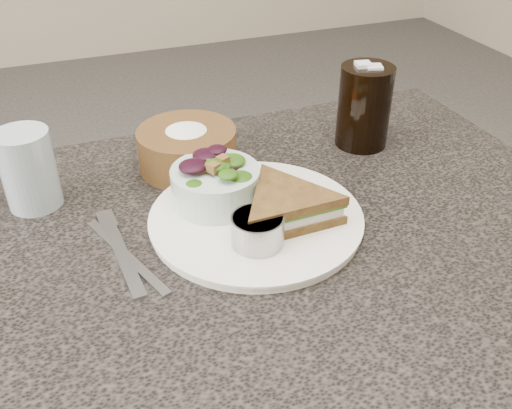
{
  "coord_description": "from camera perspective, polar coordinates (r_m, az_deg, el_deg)",
  "views": [
    {
      "loc": [
        -0.21,
        -0.57,
        1.21
      ],
      "look_at": [
        0.02,
        0.02,
        0.78
      ],
      "focal_mm": 40.0,
      "sensor_mm": 36.0,
      "label": 1
    }
  ],
  "objects": [
    {
      "name": "salad_bowl",
      "position": [
        0.79,
        -4.08,
        2.49
      ],
      "size": [
        0.14,
        0.14,
        0.07
      ],
      "primitive_type": null,
      "rotation": [
        0.0,
        0.0,
        -0.16
      ],
      "color": "#B2CABC",
      "rests_on": "dinner_plate"
    },
    {
      "name": "orange_wedge",
      "position": [
        0.84,
        -2.56,
        2.83
      ],
      "size": [
        0.09,
        0.09,
        0.03
      ],
      "primitive_type": "cone",
      "rotation": [
        0.0,
        0.0,
        0.25
      ],
      "color": "#FA5913",
      "rests_on": "dinner_plate"
    },
    {
      "name": "bread_basket",
      "position": [
        0.9,
        -6.92,
        6.21
      ],
      "size": [
        0.17,
        0.17,
        0.09
      ],
      "primitive_type": null,
      "rotation": [
        0.0,
        0.0,
        0.12
      ],
      "color": "brown",
      "rests_on": "dining_table"
    },
    {
      "name": "fork",
      "position": [
        0.74,
        -13.22,
        -4.98
      ],
      "size": [
        0.03,
        0.17,
        0.0
      ],
      "primitive_type": "cube",
      "rotation": [
        0.0,
        0.0,
        0.07
      ],
      "color": "#9EA2AD",
      "rests_on": "dining_table"
    },
    {
      "name": "cola_glass",
      "position": [
        0.97,
        10.8,
        9.93
      ],
      "size": [
        0.11,
        0.11,
        0.15
      ],
      "primitive_type": null,
      "rotation": [
        0.0,
        0.0,
        -0.26
      ],
      "color": "black",
      "rests_on": "dining_table"
    },
    {
      "name": "dressing_ramekin",
      "position": [
        0.72,
        0.16,
        -2.61
      ],
      "size": [
        0.08,
        0.08,
        0.04
      ],
      "primitive_type": "cylinder",
      "rotation": [
        0.0,
        0.0,
        -0.14
      ],
      "color": "gray",
      "rests_on": "dinner_plate"
    },
    {
      "name": "water_glass",
      "position": [
        0.86,
        -21.79,
        3.28
      ],
      "size": [
        0.09,
        0.09,
        0.11
      ],
      "primitive_type": "cylinder",
      "rotation": [
        0.0,
        0.0,
        -0.22
      ],
      "color": "#A0B1B9",
      "rests_on": "dining_table"
    },
    {
      "name": "sandwich",
      "position": [
        0.76,
        3.02,
        -0.21
      ],
      "size": [
        0.17,
        0.17,
        0.04
      ],
      "primitive_type": null,
      "rotation": [
        0.0,
        0.0,
        0.03
      ],
      "color": "brown",
      "rests_on": "dinner_plate"
    },
    {
      "name": "dinner_plate",
      "position": [
        0.78,
        -0.0,
        -1.45
      ],
      "size": [
        0.29,
        0.29,
        0.01
      ],
      "primitive_type": "cylinder",
      "color": "white",
      "rests_on": "dining_table"
    },
    {
      "name": "knife",
      "position": [
        0.74,
        -12.83,
        -5.02
      ],
      "size": [
        0.08,
        0.18,
        0.0
      ],
      "primitive_type": "cube",
      "rotation": [
        0.0,
        0.0,
        0.34
      ],
      "color": "#A5A8AC",
      "rests_on": "dining_table"
    }
  ]
}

